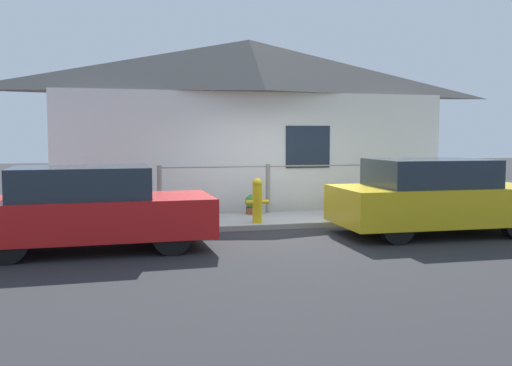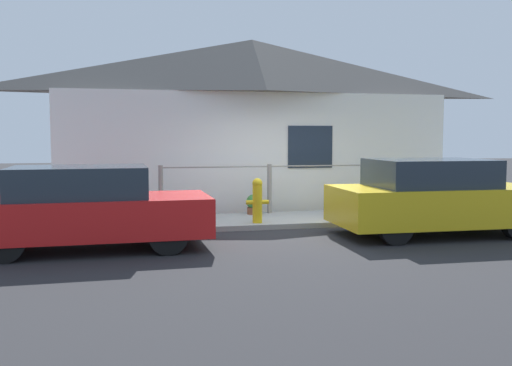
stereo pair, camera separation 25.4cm
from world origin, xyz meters
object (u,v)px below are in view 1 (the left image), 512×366
(fire_hydrant, at_px, (257,199))
(potted_plant_near_hydrant, at_px, (252,204))
(car_left, at_px, (89,209))
(potted_plant_by_fence, at_px, (118,204))
(car_right, at_px, (434,197))

(fire_hydrant, xyz_separation_m, potted_plant_near_hydrant, (0.20, 1.23, -0.24))
(car_left, distance_m, potted_plant_by_fence, 2.41)
(car_left, distance_m, potted_plant_near_hydrant, 4.35)
(potted_plant_near_hydrant, bearing_deg, fire_hydrant, -99.47)
(car_left, bearing_deg, potted_plant_near_hydrant, 38.16)
(car_right, bearing_deg, potted_plant_near_hydrant, 136.80)
(car_left, xyz_separation_m, car_right, (6.16, 0.00, 0.02))
(car_left, xyz_separation_m, potted_plant_by_fence, (0.47, 2.35, -0.22))
(fire_hydrant, relative_size, potted_plant_by_fence, 1.39)
(potted_plant_near_hydrant, height_order, potted_plant_by_fence, potted_plant_by_fence)
(potted_plant_by_fence, bearing_deg, car_right, -22.45)
(potted_plant_by_fence, bearing_deg, fire_hydrant, -17.44)
(car_right, height_order, fire_hydrant, car_right)
(potted_plant_by_fence, bearing_deg, potted_plant_near_hydrant, 7.60)
(car_left, height_order, car_right, car_right)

